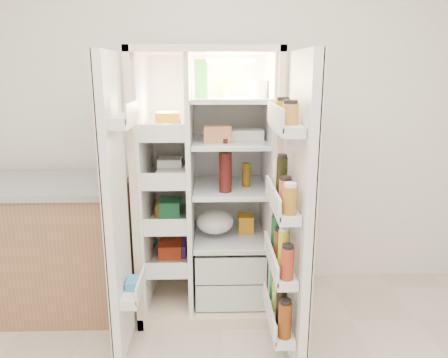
{
  "coord_description": "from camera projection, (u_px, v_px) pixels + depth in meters",
  "views": [
    {
      "loc": [
        -0.05,
        -1.21,
        1.66
      ],
      "look_at": [
        0.01,
        1.25,
        1.03
      ],
      "focal_mm": 34.0,
      "sensor_mm": 36.0,
      "label": 1
    }
  ],
  "objects": [
    {
      "name": "fridge_door",
      "position": [
        294.0,
        219.0,
        2.3
      ],
      "size": [
        0.17,
        0.58,
        1.72
      ],
      "color": "silver",
      "rests_on": "floor"
    },
    {
      "name": "refrigerator",
      "position": [
        210.0,
        204.0,
        3.0
      ],
      "size": [
        0.92,
        0.7,
        1.8
      ],
      "color": "beige",
      "rests_on": "floor"
    },
    {
      "name": "freezer_door",
      "position": [
        117.0,
        212.0,
        2.36
      ],
      "size": [
        0.15,
        0.4,
        1.72
      ],
      "color": "silver",
      "rests_on": "floor"
    },
    {
      "name": "wall_back",
      "position": [
        220.0,
        113.0,
        3.18
      ],
      "size": [
        4.0,
        0.02,
        2.7
      ],
      "primitive_type": "cube",
      "color": "silver",
      "rests_on": "floor"
    },
    {
      "name": "kitchen_counter",
      "position": [
        36.0,
        246.0,
        2.97
      ],
      "size": [
        1.28,
        0.68,
        0.93
      ],
      "color": "#8E6447",
      "rests_on": "floor"
    }
  ]
}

